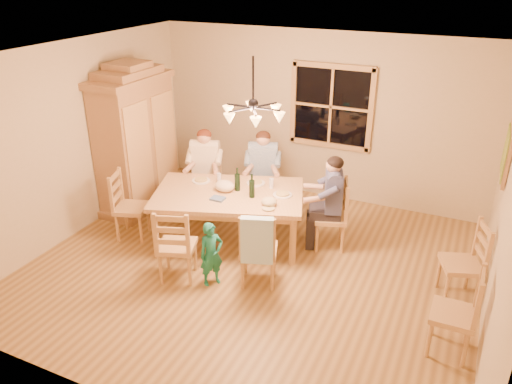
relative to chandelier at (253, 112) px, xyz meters
The scene contains 33 objects.
floor 2.08m from the chandelier, ahead, with size 5.50×5.50×0.00m, color olive.
ceiling 0.62m from the chandelier, ahead, with size 5.50×5.00×0.02m, color white.
wall_back 2.60m from the chandelier, 90.00° to the left, with size 5.50×0.02×2.70m, color #C5B78B.
wall_left 2.84m from the chandelier, behind, with size 0.02×5.00×2.70m, color #C5B78B.
wall_right 2.84m from the chandelier, ahead, with size 0.02×5.00×2.70m, color #C5B78B.
window 2.53m from the chandelier, 85.36° to the left, with size 1.30×0.06×1.30m.
painting 3.00m from the chandelier, 23.86° to the left, with size 0.06×0.78×0.64m.
chandelier is the anchor object (origin of this frame).
armoire 2.77m from the chandelier, 159.87° to the left, with size 0.66×1.40×2.30m.
dining_table 1.60m from the chandelier, 142.38° to the left, with size 2.31×1.82×0.76m.
chair_far_left 2.54m from the chandelier, 139.22° to the left, with size 0.55×0.54×0.99m.
chair_far_right 2.37m from the chandelier, 109.72° to the left, with size 0.55×0.54×0.99m.
chair_near_left 2.02m from the chandelier, 141.00° to the right, with size 0.55×0.54×0.99m.
chair_near_right 1.81m from the chandelier, 54.62° to the right, with size 0.55×0.54×0.99m.
chair_end_left 2.61m from the chandelier, behind, with size 0.54×0.55×0.99m.
chair_end_right 2.13m from the chandelier, 51.25° to the left, with size 0.54×0.55×0.99m.
adult_woman 2.20m from the chandelier, 139.22° to the left, with size 0.50×0.52×0.87m.
adult_plaid_man 2.00m from the chandelier, 109.72° to the left, with size 0.50×0.52×0.87m.
adult_slate_man 1.70m from the chandelier, 51.25° to the left, with size 0.52×0.50×0.87m.
towel 1.47m from the chandelier, 60.40° to the right, with size 0.38×0.10×0.58m, color #A7D4E2.
wine_bottle_a 1.38m from the chandelier, 131.81° to the left, with size 0.08×0.08×0.33m, color black.
wine_bottle_b 1.26m from the chandelier, 117.31° to the left, with size 0.08×0.08×0.33m, color black.
plate_woman 1.83m from the chandelier, 151.00° to the left, with size 0.26×0.26×0.02m, color white.
plate_plaid 1.62m from the chandelier, 113.07° to the left, with size 0.26×0.26×0.02m, color white.
plate_slate 1.48m from the chandelier, 79.95° to the left, with size 0.26×0.26×0.02m, color white.
wine_glass_a 1.67m from the chandelier, 141.19° to the left, with size 0.06×0.06×0.14m, color silver.
wine_glass_b 1.51m from the chandelier, 97.89° to the left, with size 0.06×0.06×0.14m, color silver.
cap 1.30m from the chandelier, 77.00° to the left, with size 0.20×0.20×0.11m, color tan.
napkin 1.45m from the chandelier, 162.66° to the left, with size 0.18×0.14×0.03m, color #4C648C.
cloth_bundle 1.48m from the chandelier, 144.27° to the left, with size 0.28×0.22×0.15m, color beige.
child 1.78m from the chandelier, 119.39° to the right, with size 0.30×0.20×0.83m, color #1A7860.
chair_spare_front 3.08m from the chandelier, 13.02° to the right, with size 0.42×0.44×0.99m.
chair_spare_back 3.05m from the chandelier, ahead, with size 0.54×0.56×0.99m.
Camera 1 is at (2.34, -4.99, 3.64)m, focal length 35.00 mm.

